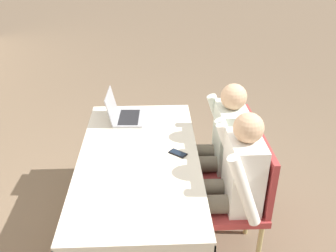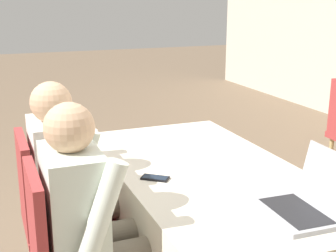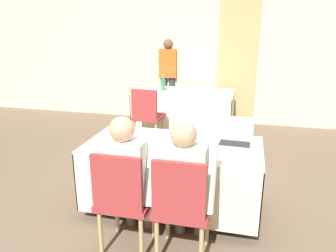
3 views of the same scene
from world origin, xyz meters
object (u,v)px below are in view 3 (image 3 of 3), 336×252
chair_far_spare (147,114)px  person_checkered_shirt (127,174)px  person_white_shirt (185,180)px  laptop (235,139)px  cell_phone (168,154)px  chair_near_left (124,197)px  chair_near_right (182,204)px  water_bottle (163,83)px  person_red_shirt (168,74)px

chair_far_spare → person_checkered_shirt: (0.58, -2.40, 0.16)m
chair_far_spare → person_white_shirt: person_white_shirt is taller
laptop → cell_phone: (-0.57, -0.43, -0.04)m
chair_near_left → chair_near_right: same height
cell_phone → laptop: bearing=75.8°
chair_near_left → person_white_shirt: size_ratio=0.78×
cell_phone → chair_far_spare: (-0.85, 2.05, -0.22)m
water_bottle → person_white_shirt: 3.44m
person_checkered_shirt → person_white_shirt: size_ratio=1.00×
chair_near_right → person_red_shirt: person_red_shirt is taller
cell_phone → chair_near_left: size_ratio=0.15×
chair_near_left → chair_far_spare: 2.58m
laptop → person_checkered_shirt: size_ratio=0.29×
chair_near_right → person_white_shirt: 0.19m
chair_near_right → person_checkered_shirt: (-0.48, 0.10, 0.16)m
person_checkered_shirt → laptop: bearing=-136.8°
chair_far_spare → person_checkered_shirt: bearing=107.1°
cell_phone → chair_near_right: size_ratio=0.15×
laptop → chair_near_right: (-0.35, -0.89, -0.26)m
laptop → person_checkered_shirt: (-0.83, -0.78, -0.10)m
cell_phone → person_red_shirt: (-0.90, 3.66, 0.18)m
cell_phone → person_checkered_shirt: 0.44m
water_bottle → chair_far_spare: 0.93m
person_white_shirt → person_red_shirt: bearing=-74.4°
person_red_shirt → laptop: bearing=-68.5°
chair_near_right → chair_far_spare: same height
chair_near_right → person_white_shirt: bearing=-90.0°
laptop → chair_near_right: bearing=-109.2°
cell_phone → person_white_shirt: size_ratio=0.12×
chair_near_left → person_red_shirt: (-0.64, 4.12, 0.39)m
person_red_shirt → person_white_shirt: bearing=-77.4°
person_checkered_shirt → chair_near_left: bearing=90.0°
chair_near_left → chair_near_right: 0.48m
chair_far_spare → person_white_shirt: 2.63m
chair_near_right → chair_far_spare: 2.73m
person_red_shirt → water_bottle: bearing=-86.1°
laptop → person_white_shirt: bearing=-111.8°
laptop → water_bottle: bearing=121.4°
laptop → cell_phone: laptop is taller
water_bottle → person_white_shirt: bearing=-72.5°
cell_phone → chair_far_spare: bearing=151.0°
chair_near_left → chair_far_spare: same height
water_bottle → chair_near_right: bearing=-73.0°
laptop → person_white_shirt: 0.86m
laptop → chair_far_spare: laptop is taller
chair_near_right → person_red_shirt: (-1.12, 4.12, 0.39)m
chair_far_spare → person_checkered_shirt: person_checkered_shirt is taller
cell_phone → water_bottle: size_ratio=0.49×
cell_phone → chair_near_left: bearing=-81.4°
water_bottle → person_white_shirt: (1.03, -3.27, -0.18)m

